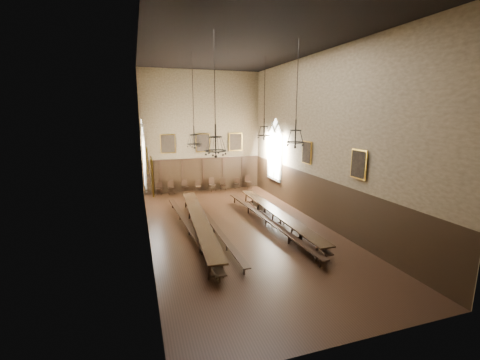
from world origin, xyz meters
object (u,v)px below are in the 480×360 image
bench_left_inner (214,227)px  chair_4 (212,187)px  bench_left_outer (189,229)px  chair_3 (198,188)px  table_left (199,225)px  chair_5 (223,187)px  bench_right_outer (284,220)px  chandelier_back_left (194,137)px  chandelier_front_left (216,143)px  chandelier_back_right (264,130)px  chair_2 (185,189)px  chandelier_front_right (295,135)px  chair_0 (159,191)px  bench_right_inner (266,221)px  chair_1 (171,190)px  chair_6 (237,186)px  chair_7 (248,184)px  table_right (276,218)px

bench_left_inner → chair_4: chair_4 is taller
bench_left_outer → chair_3: size_ratio=11.98×
table_left → chair_5: bearing=67.4°
bench_right_outer → table_left: bearing=177.2°
chair_4 → chandelier_back_left: 7.97m
chair_5 → chandelier_front_left: 12.27m
chandelier_back_right → bench_left_outer: bearing=-153.5°
chair_2 → chandelier_front_right: chandelier_front_right is taller
chair_2 → chair_0: bearing=166.0°
chair_4 → chair_5: size_ratio=1.08×
bench_right_inner → bench_right_outer: bench_right_inner is taller
chandelier_back_right → chair_1: bearing=127.8°
chandelier_back_left → chandelier_front_left: bearing=-89.6°
chair_5 → chair_3: bearing=-172.2°
chandelier_back_left → chandelier_front_left: same height
bench_right_outer → chandelier_front_right: 5.05m
bench_left_outer → chair_4: 9.17m
bench_right_outer → chair_5: 8.79m
chair_6 → chair_7: size_ratio=0.83×
bench_right_inner → bench_right_outer: size_ratio=1.11×
chandelier_front_left → chair_3: bearing=83.3°
chair_2 → chair_6: chair_2 is taller
table_right → chandelier_front_left: size_ratio=2.07×
bench_left_outer → bench_right_inner: (4.05, -0.06, 0.00)m
table_left → chair_5: 9.22m
chair_4 → bench_right_outer: bearing=-91.0°
table_left → bench_left_inner: (0.71, -0.19, -0.13)m
chair_4 → chair_7: chair_7 is taller
bench_left_inner → chair_1: bearing=97.5°
chandelier_front_right → chair_5: bearing=92.8°
chair_3 → chandelier_back_right: bearing=-73.9°
chair_6 → chandelier_back_right: bearing=-74.1°
bench_left_inner → chandelier_front_left: (-0.40, -2.28, 4.42)m
bench_right_outer → bench_left_outer: bearing=178.7°
chandelier_front_left → chandelier_front_right: same height
table_left → chair_6: chair_6 is taller
chair_2 → chandelier_back_left: 7.67m
chair_2 → chair_3: (0.99, 0.05, -0.03)m
table_right → chair_5: bearing=94.1°
chair_4 → chair_7: 2.95m
chair_4 → chair_5: (0.87, 0.02, -0.02)m
table_right → bench_left_inner: bearing=-178.9°
bench_left_outer → bench_left_inner: 1.23m
chair_4 → chandelier_back_right: bearing=-87.7°
chandelier_front_left → table_left: bearing=97.1°
table_left → chair_4: bearing=72.5°
chair_7 → chandelier_back_left: size_ratio=0.21×
table_right → chandelier_back_right: 5.19m
table_left → chair_5: (3.54, 8.51, -0.12)m
chair_1 → chandelier_front_left: bearing=-90.4°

